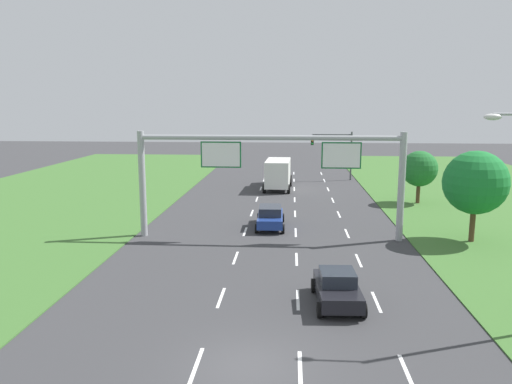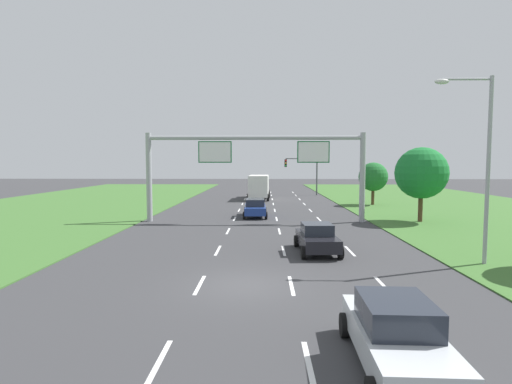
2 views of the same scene
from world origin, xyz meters
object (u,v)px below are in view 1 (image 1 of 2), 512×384
box_truck (278,172)px  sign_gantry (272,165)px  roadside_tree_far (419,169)px  traffic_light_mast (334,147)px  car_lead_silver (270,217)px  car_mid_lane (337,288)px  roadside_tree_mid (476,183)px

box_truck → sign_gantry: bearing=-87.8°
box_truck → roadside_tree_far: size_ratio=1.67×
traffic_light_mast → car_lead_silver: bearing=-105.4°
car_mid_lane → roadside_tree_mid: bearing=46.0°
sign_gantry → roadside_tree_mid: (12.81, -0.09, -1.01)m
box_truck → roadside_tree_mid: roadside_tree_mid is taller
box_truck → sign_gantry: size_ratio=0.46×
box_truck → car_lead_silver: bearing=-88.4°
traffic_light_mast → box_truck: bearing=-135.1°
box_truck → traffic_light_mast: 9.16m
car_lead_silver → car_mid_lane: (3.52, -13.71, -0.04)m
sign_gantry → box_truck: bearing=90.1°
car_mid_lane → roadside_tree_far: roadside_tree_far is taller
car_mid_lane → roadside_tree_mid: 14.63m
car_mid_lane → traffic_light_mast: (2.91, 37.04, 3.11)m
box_truck → traffic_light_mast: traffic_light_mast is taller
sign_gantry → traffic_light_mast: bearing=76.6°
box_truck → roadside_tree_far: bearing=-28.7°
roadside_tree_mid → roadside_tree_far: roadside_tree_mid is taller
car_lead_silver → roadside_tree_mid: size_ratio=0.77×
car_mid_lane → car_lead_silver: bearing=101.9°
sign_gantry → roadside_tree_mid: 12.85m
car_lead_silver → car_mid_lane: bearing=-76.8°
car_lead_silver → sign_gantry: (0.19, -2.90, 4.07)m
box_truck → roadside_tree_mid: 23.91m
car_lead_silver → sign_gantry: bearing=-87.6°
traffic_light_mast → sign_gantry: bearing=-103.4°
sign_gantry → roadside_tree_far: bearing=44.9°
sign_gantry → traffic_light_mast: 26.98m
car_mid_lane → box_truck: bearing=93.8°
box_truck → sign_gantry: 20.21m
box_truck → traffic_light_mast: bearing=46.9°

